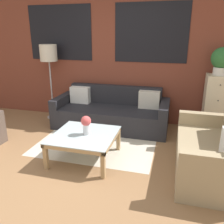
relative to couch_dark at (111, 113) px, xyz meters
name	(u,v)px	position (x,y,z in m)	size (l,w,h in m)	color
ground_plane	(50,178)	(-0.29, -1.95, -0.28)	(16.00, 16.00, 0.00)	#8E6642
wall_back_brick	(104,53)	(-0.29, 0.49, 1.13)	(8.40, 0.09, 2.80)	brown
rug	(98,141)	(-0.04, -0.76, -0.27)	(1.97, 1.57, 0.00)	beige
couch_dark	(111,113)	(0.00, 0.00, 0.00)	(2.22, 0.88, 0.78)	#232328
settee_vintage	(213,152)	(1.74, -1.28, 0.03)	(0.80, 1.51, 0.92)	tan
coffee_table	(85,138)	(-0.04, -1.36, 0.06)	(0.90, 0.90, 0.40)	silver
floor_lamp	(49,56)	(-1.40, 0.18, 1.07)	(0.35, 0.35, 1.58)	#B2B2B7
drawer_cabinet	(215,105)	(1.93, 0.20, 0.27)	(0.41, 0.43, 1.10)	beige
potted_plant	(222,60)	(1.93, 0.20, 1.08)	(0.37, 0.37, 0.48)	silver
flower_vase	(86,124)	(-0.01, -1.35, 0.29)	(0.15, 0.15, 0.28)	silver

